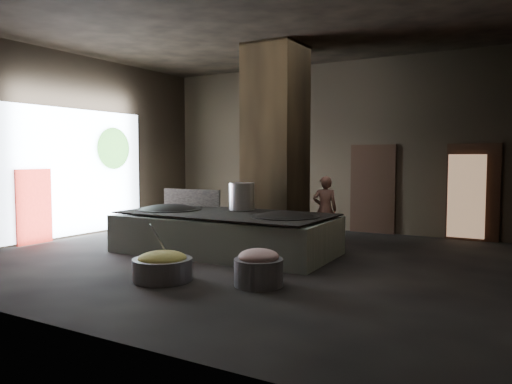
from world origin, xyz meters
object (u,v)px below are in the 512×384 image
Objects in this scene: hearth_platform at (225,234)px; wok_right at (285,221)px; stock_pot at (242,196)px; veg_basin at (163,269)px; meat_basin at (259,272)px; cook at (325,209)px; wok_left at (169,213)px.

wok_right is (1.35, 0.05, 0.37)m from hearth_platform.
hearth_platform is 0.93m from stock_pot.
veg_basin is 1.26× the size of meat_basin.
wok_left is at bearing 13.90° from cook.
veg_basin is at bearing -162.02° from meat_basin.
wok_right is 0.85× the size of cook.
wok_left is 1.85× the size of meat_basin.
stock_pot reaches higher than wok_left.
meat_basin reaches higher than veg_basin.
wok_left reaches higher than hearth_platform.
cook is at bearing 39.50° from wok_left.
hearth_platform reaches higher than meat_basin.
cook is at bearing 56.76° from hearth_platform.
stock_pot is (0.05, 0.55, 0.75)m from hearth_platform.
meat_basin is at bearing -74.13° from wok_right.
stock_pot is at bearing 96.98° from veg_basin.
hearth_platform reaches higher than veg_basin.
cook is (2.73, 2.25, 0.02)m from wok_left.
wok_left is at bearing 178.90° from hearth_platform.
hearth_platform is 1.50m from wok_left.
wok_right is (2.80, 0.10, 0.00)m from wok_left.
meat_basin is at bearing -48.24° from hearth_platform.
cook is at bearing 79.35° from veg_basin.
meat_basin is at bearing 17.98° from veg_basin.
stock_pot is (1.50, 0.60, 0.38)m from wok_left.
wok_right reaches higher than meat_basin.
veg_basin is at bearing -83.02° from stock_pot.
veg_basin is (-0.94, -2.46, -0.57)m from wok_right.
cook is (1.28, 2.20, 0.38)m from hearth_platform.
cook is at bearing 91.92° from wok_right.
cook is 2.03× the size of meat_basin.
meat_basin is (0.56, -1.97, -0.54)m from wok_right.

